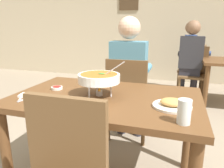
{
  "coord_description": "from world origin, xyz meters",
  "views": [
    {
      "loc": [
        0.49,
        -1.39,
        1.2
      ],
      "look_at": [
        0.0,
        0.15,
        0.77
      ],
      "focal_mm": 34.21,
      "sensor_mm": 36.0,
      "label": 1
    }
  ],
  "objects_px": {
    "diner_main": "(129,73)",
    "patron_bg_left": "(190,57)",
    "dining_table_main": "(106,109)",
    "appetizer_plate": "(172,104)",
    "patron_bg_middle": "(192,53)",
    "chair_bg_middle": "(197,67)",
    "chair_diner_main": "(128,95)",
    "curry_bowl": "(99,78)",
    "drink_glass": "(184,113)",
    "sauce_dish": "(57,88)",
    "chair_bg_left": "(194,70)",
    "rice_plate": "(86,105)"
  },
  "relations": [
    {
      "from": "dining_table_main",
      "to": "appetizer_plate",
      "type": "height_order",
      "value": "appetizer_plate"
    },
    {
      "from": "chair_diner_main",
      "to": "appetizer_plate",
      "type": "relative_size",
      "value": 3.75
    },
    {
      "from": "dining_table_main",
      "to": "patron_bg_left",
      "type": "distance_m",
      "value": 2.36
    },
    {
      "from": "dining_table_main",
      "to": "curry_bowl",
      "type": "bearing_deg",
      "value": -167.65
    },
    {
      "from": "chair_bg_left",
      "to": "patron_bg_middle",
      "type": "height_order",
      "value": "patron_bg_middle"
    },
    {
      "from": "patron_bg_left",
      "to": "curry_bowl",
      "type": "bearing_deg",
      "value": -107.2
    },
    {
      "from": "chair_bg_middle",
      "to": "dining_table_main",
      "type": "bearing_deg",
      "value": -106.39
    },
    {
      "from": "sauce_dish",
      "to": "patron_bg_left",
      "type": "xyz_separation_m",
      "value": [
        1.09,
        2.22,
        0.01
      ]
    },
    {
      "from": "chair_bg_left",
      "to": "dining_table_main",
      "type": "bearing_deg",
      "value": -107.31
    },
    {
      "from": "sauce_dish",
      "to": "curry_bowl",
      "type": "bearing_deg",
      "value": -7.6
    },
    {
      "from": "diner_main",
      "to": "sauce_dish",
      "type": "height_order",
      "value": "diner_main"
    },
    {
      "from": "dining_table_main",
      "to": "patron_bg_left",
      "type": "relative_size",
      "value": 1.02
    },
    {
      "from": "curry_bowl",
      "to": "patron_bg_middle",
      "type": "height_order",
      "value": "patron_bg_middle"
    },
    {
      "from": "dining_table_main",
      "to": "chair_bg_middle",
      "type": "distance_m",
      "value": 2.83
    },
    {
      "from": "rice_plate",
      "to": "curry_bowl",
      "type": "bearing_deg",
      "value": 93.19
    },
    {
      "from": "curry_bowl",
      "to": "patron_bg_left",
      "type": "xyz_separation_m",
      "value": [
        0.7,
        2.27,
        -0.11
      ]
    },
    {
      "from": "diner_main",
      "to": "rice_plate",
      "type": "xyz_separation_m",
      "value": [
        -0.03,
        -1.02,
        -0.0
      ]
    },
    {
      "from": "sauce_dish",
      "to": "chair_bg_left",
      "type": "xyz_separation_m",
      "value": [
        1.16,
        2.3,
        -0.22
      ]
    },
    {
      "from": "chair_diner_main",
      "to": "diner_main",
      "type": "xyz_separation_m",
      "value": [
        0.0,
        0.03,
        0.24
      ]
    },
    {
      "from": "sauce_dish",
      "to": "chair_diner_main",
      "type": "bearing_deg",
      "value": 57.5
    },
    {
      "from": "sauce_dish",
      "to": "dining_table_main",
      "type": "bearing_deg",
      "value": -5.45
    },
    {
      "from": "sauce_dish",
      "to": "patron_bg_middle",
      "type": "distance_m",
      "value": 2.95
    },
    {
      "from": "chair_diner_main",
      "to": "appetizer_plate",
      "type": "bearing_deg",
      "value": -59.86
    },
    {
      "from": "diner_main",
      "to": "chair_bg_left",
      "type": "relative_size",
      "value": 1.46
    },
    {
      "from": "diner_main",
      "to": "sauce_dish",
      "type": "distance_m",
      "value": 0.83
    },
    {
      "from": "drink_glass",
      "to": "sauce_dish",
      "type": "bearing_deg",
      "value": 159.79
    },
    {
      "from": "rice_plate",
      "to": "chair_bg_middle",
      "type": "bearing_deg",
      "value": 74.45
    },
    {
      "from": "appetizer_plate",
      "to": "chair_bg_left",
      "type": "distance_m",
      "value": 2.46
    },
    {
      "from": "chair_diner_main",
      "to": "patron_bg_left",
      "type": "height_order",
      "value": "patron_bg_left"
    },
    {
      "from": "chair_diner_main",
      "to": "chair_bg_left",
      "type": "height_order",
      "value": "same"
    },
    {
      "from": "dining_table_main",
      "to": "rice_plate",
      "type": "bearing_deg",
      "value": -96.72
    },
    {
      "from": "sauce_dish",
      "to": "patron_bg_middle",
      "type": "bearing_deg",
      "value": 67.57
    },
    {
      "from": "patron_bg_left",
      "to": "sauce_dish",
      "type": "bearing_deg",
      "value": -116.07
    },
    {
      "from": "diner_main",
      "to": "patron_bg_left",
      "type": "relative_size",
      "value": 1.0
    },
    {
      "from": "dining_table_main",
      "to": "patron_bg_left",
      "type": "height_order",
      "value": "patron_bg_left"
    },
    {
      "from": "curry_bowl",
      "to": "rice_plate",
      "type": "height_order",
      "value": "curry_bowl"
    },
    {
      "from": "curry_bowl",
      "to": "rice_plate",
      "type": "distance_m",
      "value": 0.28
    },
    {
      "from": "dining_table_main",
      "to": "diner_main",
      "type": "bearing_deg",
      "value": 90.0
    },
    {
      "from": "drink_glass",
      "to": "chair_bg_middle",
      "type": "distance_m",
      "value": 3.05
    },
    {
      "from": "drink_glass",
      "to": "patron_bg_middle",
      "type": "bearing_deg",
      "value": 87.01
    },
    {
      "from": "dining_table_main",
      "to": "patron_bg_middle",
      "type": "height_order",
      "value": "patron_bg_middle"
    },
    {
      "from": "diner_main",
      "to": "chair_bg_middle",
      "type": "relative_size",
      "value": 1.46
    },
    {
      "from": "appetizer_plate",
      "to": "dining_table_main",
      "type": "bearing_deg",
      "value": 168.99
    },
    {
      "from": "curry_bowl",
      "to": "patron_bg_middle",
      "type": "bearing_deg",
      "value": 75.05
    },
    {
      "from": "dining_table_main",
      "to": "appetizer_plate",
      "type": "relative_size",
      "value": 5.57
    },
    {
      "from": "curry_bowl",
      "to": "appetizer_plate",
      "type": "xyz_separation_m",
      "value": [
        0.51,
        -0.08,
        -0.11
      ]
    },
    {
      "from": "sauce_dish",
      "to": "patron_bg_middle",
      "type": "height_order",
      "value": "patron_bg_middle"
    },
    {
      "from": "dining_table_main",
      "to": "chair_bg_middle",
      "type": "xyz_separation_m",
      "value": [
        0.8,
        2.72,
        -0.11
      ]
    },
    {
      "from": "drink_glass",
      "to": "chair_bg_left",
      "type": "relative_size",
      "value": 0.14
    },
    {
      "from": "diner_main",
      "to": "sauce_dish",
      "type": "xyz_separation_m",
      "value": [
        -0.43,
        -0.71,
        -0.01
      ]
    }
  ]
}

